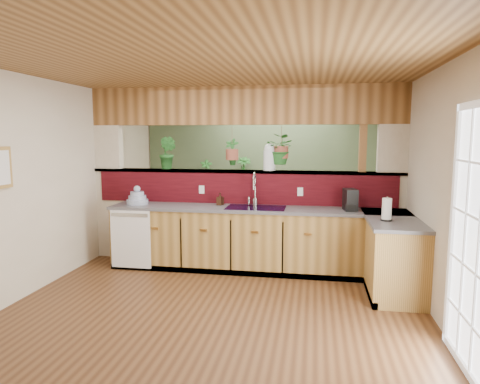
% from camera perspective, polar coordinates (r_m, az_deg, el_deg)
% --- Properties ---
extents(ground, '(4.60, 7.00, 0.01)m').
position_cam_1_polar(ground, '(5.30, -2.14, -13.39)').
color(ground, '#4E2E18').
rests_on(ground, ground).
extents(ceiling, '(4.60, 7.00, 0.01)m').
position_cam_1_polar(ceiling, '(5.01, -2.29, 15.65)').
color(ceiling, brown).
rests_on(ceiling, ground).
extents(wall_back, '(4.60, 0.02, 2.60)m').
position_cam_1_polar(wall_back, '(8.43, 2.78, 3.45)').
color(wall_back, beige).
rests_on(wall_back, ground).
extents(wall_front, '(4.60, 0.02, 2.60)m').
position_cam_1_polar(wall_front, '(1.80, -26.86, -12.35)').
color(wall_front, beige).
rests_on(wall_front, ground).
extents(wall_left, '(0.02, 7.00, 2.60)m').
position_cam_1_polar(wall_left, '(5.91, -24.58, 1.09)').
color(wall_left, beige).
rests_on(wall_left, ground).
extents(wall_right, '(0.02, 7.00, 2.60)m').
position_cam_1_polar(wall_right, '(5.04, 24.29, 0.12)').
color(wall_right, beige).
rests_on(wall_right, ground).
extents(pass_through_partition, '(4.60, 0.21, 2.60)m').
position_cam_1_polar(pass_through_partition, '(6.31, 0.61, 1.12)').
color(pass_through_partition, beige).
rests_on(pass_through_partition, ground).
extents(pass_through_ledge, '(4.60, 0.21, 0.04)m').
position_cam_1_polar(pass_through_ledge, '(6.30, 0.35, 2.75)').
color(pass_through_ledge, brown).
rests_on(pass_through_ledge, ground).
extents(header_beam, '(4.60, 0.15, 0.55)m').
position_cam_1_polar(header_beam, '(6.30, 0.36, 11.45)').
color(header_beam, brown).
rests_on(header_beam, ground).
extents(sage_backwall, '(4.55, 0.02, 2.55)m').
position_cam_1_polar(sage_backwall, '(8.41, 2.76, 3.44)').
color(sage_backwall, '#4C6243').
rests_on(sage_backwall, ground).
extents(countertop, '(4.14, 1.52, 0.90)m').
position_cam_1_polar(countertop, '(5.89, 7.67, -6.73)').
color(countertop, olive).
rests_on(countertop, ground).
extents(dishwasher, '(0.58, 0.03, 0.82)m').
position_cam_1_polar(dishwasher, '(6.22, -14.39, -6.07)').
color(dishwasher, white).
rests_on(dishwasher, ground).
extents(navy_sink, '(0.82, 0.50, 0.18)m').
position_cam_1_polar(navy_sink, '(5.97, 2.12, -2.83)').
color(navy_sink, black).
rests_on(navy_sink, countertop).
extents(french_door, '(0.06, 1.02, 2.16)m').
position_cam_1_polar(french_door, '(3.84, 28.44, -6.01)').
color(french_door, white).
rests_on(french_door, ground).
extents(framed_print, '(0.04, 0.35, 0.45)m').
position_cam_1_polar(framed_print, '(5.24, -29.41, 2.82)').
color(framed_print, olive).
rests_on(framed_print, wall_left).
extents(faucet, '(0.21, 0.21, 0.48)m').
position_cam_1_polar(faucet, '(6.07, 1.94, 0.58)').
color(faucet, '#B7B7B2').
rests_on(faucet, countertop).
extents(dish_stack, '(0.31, 0.31, 0.27)m').
position_cam_1_polar(dish_stack, '(6.42, -13.53, -0.83)').
color(dish_stack, '#929EBD').
rests_on(dish_stack, countertop).
extents(soap_dispenser, '(0.10, 0.10, 0.18)m').
position_cam_1_polar(soap_dispenser, '(6.16, -2.66, -0.93)').
color(soap_dispenser, '#392214').
rests_on(soap_dispenser, countertop).
extents(coffee_maker, '(0.15, 0.26, 0.29)m').
position_cam_1_polar(coffee_maker, '(5.88, 14.49, -1.13)').
color(coffee_maker, black).
rests_on(coffee_maker, countertop).
extents(paper_towel, '(0.13, 0.13, 0.29)m').
position_cam_1_polar(paper_towel, '(5.30, 18.98, -2.26)').
color(paper_towel, black).
rests_on(paper_towel, countertop).
extents(glass_jar, '(0.18, 0.18, 0.39)m').
position_cam_1_polar(glass_jar, '(6.24, 3.95, 4.67)').
color(glass_jar, silver).
rests_on(glass_jar, pass_through_ledge).
extents(ledge_plant_left, '(0.33, 0.30, 0.49)m').
position_cam_1_polar(ledge_plant_left, '(6.57, -9.62, 5.16)').
color(ledge_plant_left, '#1F551F').
rests_on(ledge_plant_left, pass_through_ledge).
extents(hanging_plant_a, '(0.23, 0.18, 0.51)m').
position_cam_1_polar(hanging_plant_a, '(6.31, -1.07, 6.50)').
color(hanging_plant_a, brown).
rests_on(hanging_plant_a, header_beam).
extents(hanging_plant_b, '(0.50, 0.47, 0.56)m').
position_cam_1_polar(hanging_plant_b, '(6.21, 5.55, 7.43)').
color(hanging_plant_b, brown).
rests_on(hanging_plant_b, header_beam).
extents(shelving_console, '(1.50, 0.90, 0.97)m').
position_cam_1_polar(shelving_console, '(8.38, -1.81, -2.08)').
color(shelving_console, black).
rests_on(shelving_console, ground).
extents(shelf_plant_a, '(0.27, 0.21, 0.45)m').
position_cam_1_polar(shelf_plant_a, '(8.38, -4.51, 2.81)').
color(shelf_plant_a, '#1F551F').
rests_on(shelf_plant_a, shelving_console).
extents(shelf_plant_b, '(0.33, 0.33, 0.51)m').
position_cam_1_polar(shelf_plant_b, '(8.23, 0.46, 2.94)').
color(shelf_plant_b, '#1F551F').
rests_on(shelf_plant_b, shelving_console).
extents(floor_plant, '(0.69, 0.60, 0.77)m').
position_cam_1_polar(floor_plant, '(7.69, 10.54, -3.94)').
color(floor_plant, '#1F551F').
rests_on(floor_plant, ground).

